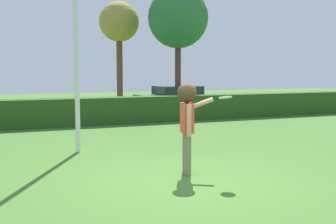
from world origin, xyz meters
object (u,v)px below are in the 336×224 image
Objects in this scene: person at (187,114)px; frisbee at (225,97)px; oak_tree at (178,19)px; lamppost at (75,13)px; bare_elm_tree at (119,24)px; parked_car_green at (178,97)px.

frisbee is (0.61, -0.42, 0.35)m from person.
oak_tree is (4.53, 12.81, 3.14)m from frisbee.
bare_elm_tree is at bearing 69.72° from lamppost.
parked_car_green is 0.69× the size of oak_tree.
lamppost is at bearing -125.85° from oak_tree.
oak_tree is at bearing 67.50° from person.
lamppost reaches higher than person.
person is 0.29× the size of lamppost.
parked_car_green is (4.24, 12.17, -0.86)m from frisbee.
person is at bearing -112.41° from parked_car_green.
frisbee is 0.04× the size of lamppost.
person is at bearing -100.08° from bare_elm_tree.
bare_elm_tree is (-2.30, 2.60, 3.83)m from parked_car_green.
person reaches higher than parked_car_green.
person is at bearing 145.36° from frisbee.
oak_tree is (5.14, 12.40, 3.49)m from person.
frisbee is 0.06× the size of parked_car_green.
bare_elm_tree is at bearing 79.92° from person.
bare_elm_tree is at bearing 82.50° from frisbee.
lamppost is 1.45× the size of parked_car_green.
parked_car_green is (6.48, 8.73, -2.76)m from lamppost.
oak_tree is at bearing 54.15° from lamppost.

